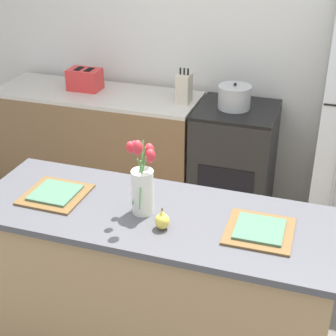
{
  "coord_description": "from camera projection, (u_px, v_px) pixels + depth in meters",
  "views": [
    {
      "loc": [
        0.75,
        -2.0,
        2.29
      ],
      "look_at": [
        0.0,
        0.25,
        1.06
      ],
      "focal_mm": 55.0,
      "sensor_mm": 36.0,
      "label": 1
    }
  ],
  "objects": [
    {
      "name": "back_counter",
      "position": [
        100.0,
        144.0,
        4.38
      ],
      "size": [
        1.68,
        0.6,
        0.92
      ],
      "color": "brown",
      "rests_on": "ground_plane"
    },
    {
      "name": "flower_vase",
      "position": [
        143.0,
        184.0,
        2.45
      ],
      "size": [
        0.13,
        0.2,
        0.43
      ],
      "color": "silver",
      "rests_on": "kitchen_island"
    },
    {
      "name": "cooking_pot",
      "position": [
        234.0,
        97.0,
        3.81
      ],
      "size": [
        0.25,
        0.25,
        0.2
      ],
      "color": "#B2B5B7",
      "rests_on": "stove_range"
    },
    {
      "name": "knife_block",
      "position": [
        184.0,
        88.0,
        3.91
      ],
      "size": [
        0.1,
        0.14,
        0.27
      ],
      "color": "beige",
      "rests_on": "back_counter"
    },
    {
      "name": "back_wall",
      "position": [
        238.0,
        38.0,
        4.02
      ],
      "size": [
        5.2,
        0.08,
        2.7
      ],
      "color": "silver",
      "rests_on": "ground_plane"
    },
    {
      "name": "toaster",
      "position": [
        85.0,
        79.0,
        4.2
      ],
      "size": [
        0.28,
        0.18,
        0.17
      ],
      "color": "red",
      "rests_on": "back_counter"
    },
    {
      "name": "plate_setting_left",
      "position": [
        55.0,
        194.0,
        2.65
      ],
      "size": [
        0.31,
        0.31,
        0.02
      ],
      "color": "brown",
      "rests_on": "kitchen_island"
    },
    {
      "name": "stove_range",
      "position": [
        234.0,
        163.0,
        4.06
      ],
      "size": [
        0.6,
        0.61,
        0.92
      ],
      "color": "black",
      "rests_on": "ground_plane"
    },
    {
      "name": "kitchen_island",
      "position": [
        153.0,
        287.0,
        2.73
      ],
      "size": [
        1.8,
        0.66,
        0.94
      ],
      "color": "tan",
      "rests_on": "ground_plane"
    },
    {
      "name": "pear_figurine",
      "position": [
        162.0,
        220.0,
        2.37
      ],
      "size": [
        0.07,
        0.07,
        0.11
      ],
      "color": "#E5CC4C",
      "rests_on": "kitchen_island"
    },
    {
      "name": "plate_setting_right",
      "position": [
        259.0,
        230.0,
        2.36
      ],
      "size": [
        0.31,
        0.31,
        0.02
      ],
      "color": "brown",
      "rests_on": "kitchen_island"
    }
  ]
}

